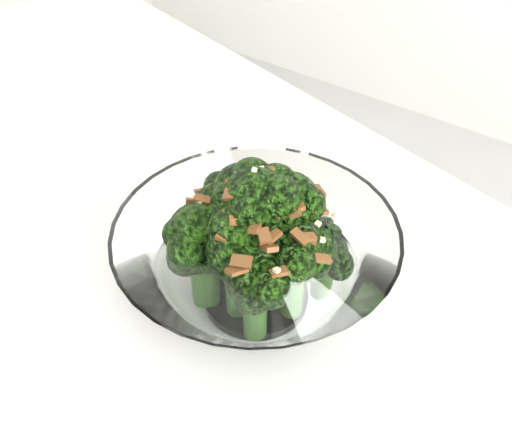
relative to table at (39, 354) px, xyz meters
The scene contains 2 objects.
table is the anchor object (origin of this frame).
broccoli_dish 0.22m from the table, 37.42° to the left, with size 0.20×0.20×0.13m.
Camera 1 is at (0.18, -0.07, 1.09)m, focal length 40.00 mm.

